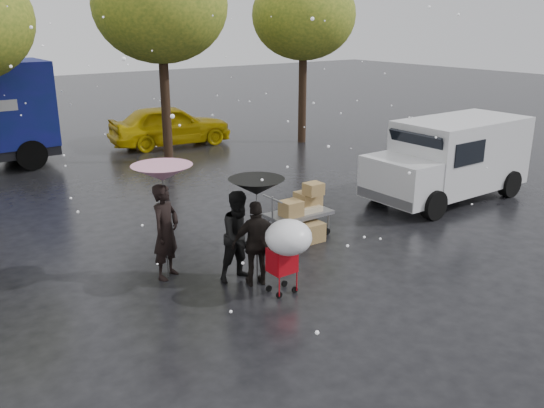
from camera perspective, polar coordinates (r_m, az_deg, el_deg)
ground at (r=11.27m, az=1.12°, el=-7.49°), size 90.00×90.00×0.00m
person_pink at (r=11.22m, az=-10.48°, el=-2.71°), size 0.82×0.73×1.88m
person_middle at (r=10.96m, az=-3.15°, el=-3.20°), size 0.87×0.68×1.78m
person_black at (r=10.77m, az=-1.50°, el=-3.94°), size 1.05×0.72×1.65m
umbrella_pink at (r=10.87m, az=-10.82°, el=3.04°), size 1.15×1.15×2.26m
umbrella_black at (r=10.41m, az=-1.55°, el=1.70°), size 1.03×1.03×2.08m
vendor_cart at (r=13.24m, az=2.97°, el=-0.19°), size 1.52×0.80×1.27m
shopping_cart at (r=10.24m, az=1.54°, el=-3.71°), size 0.84×0.84×1.46m
white_van at (r=16.73m, az=17.33°, el=4.41°), size 4.91×2.18×2.20m
box_ground_near at (r=13.09m, az=4.06°, el=-2.79°), size 0.50×0.41×0.43m
box_ground_far at (r=13.05m, az=2.80°, el=-3.07°), size 0.49×0.42×0.33m
yellow_taxi at (r=23.32m, az=-10.04°, el=7.71°), size 4.95×2.50×1.61m
tree_row at (r=18.98m, az=-19.48°, el=17.53°), size 21.60×4.40×7.12m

